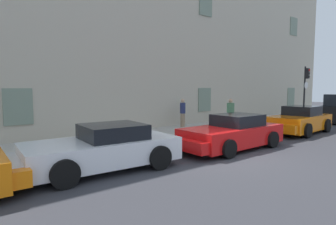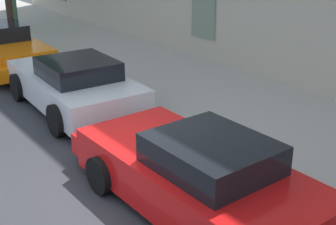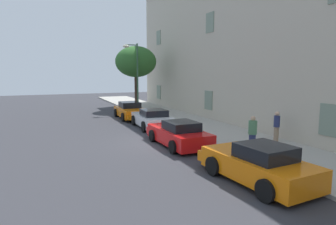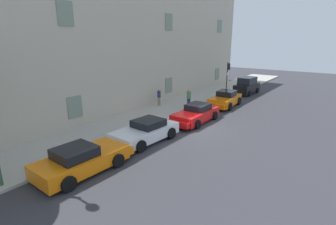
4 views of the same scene
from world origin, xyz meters
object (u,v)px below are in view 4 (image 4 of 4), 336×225
Objects in this scene: traffic_light at (228,73)px; pedestrian_admiring at (189,98)px; sportscar_red_lead at (85,159)px; sportscar_tail_end at (224,100)px; sportscar_white_middle at (195,115)px; sportscar_yellow_flank at (143,132)px; pedestrian_strolling at (159,97)px; hatchback_parked at (247,87)px.

traffic_light is 2.15× the size of pedestrian_admiring.
sportscar_red_lead is 1.02× the size of sportscar_tail_end.
sportscar_red_lead is 1.32× the size of traffic_light.
sportscar_red_lead is 1.00× the size of sportscar_white_middle.
sportscar_white_middle is (5.20, -0.50, -0.01)m from sportscar_yellow_flank.
pedestrian_admiring reaches higher than sportscar_tail_end.
sportscar_white_middle is at bearing -1.81° from sportscar_red_lead.
pedestrian_strolling reaches higher than sportscar_yellow_flank.
traffic_light is at bearing -22.32° from pedestrian_strolling.
sportscar_white_middle is at bearing -169.48° from traffic_light.
sportscar_red_lead is 2.96× the size of pedestrian_strolling.
pedestrian_strolling is (-7.73, 3.17, -1.62)m from traffic_light.
sportscar_red_lead is 15.35m from sportscar_tail_end.
pedestrian_strolling is at bearing 22.13° from sportscar_red_lead.
pedestrian_strolling is (11.46, 4.66, 0.37)m from sportscar_red_lead.
traffic_light is at bearing -5.66° from pedestrian_admiring.
sportscar_yellow_flank is at bearing -166.70° from pedestrian_admiring.
sportscar_tail_end is 6.10m from pedestrian_strolling.
sportscar_white_middle is at bearing -177.00° from hatchback_parked.
pedestrian_strolling is at bearing 157.90° from hatchback_parked.
sportscar_yellow_flank is 1.34× the size of traffic_light.
sportscar_tail_end is 6.73m from hatchback_parked.
traffic_light is 2.24× the size of pedestrian_strolling.
pedestrian_admiring is at bearing 13.30° from sportscar_yellow_flank.
traffic_light is (14.84, 1.29, 1.99)m from sportscar_yellow_flank.
sportscar_yellow_flank is at bearing 2.62° from sportscar_red_lead.
pedestrian_strolling is (1.90, 4.96, 0.39)m from sportscar_white_middle.
sportscar_tail_end is 3.54m from pedestrian_admiring.
traffic_light reaches higher than sportscar_red_lead.
traffic_light is at bearing 4.43° from sportscar_red_lead.
traffic_light is at bearing 4.96° from sportscar_yellow_flank.
pedestrian_admiring is (-2.78, 2.17, 0.36)m from sportscar_tail_end.
sportscar_tail_end is (15.35, -0.03, 0.02)m from sportscar_red_lead.
hatchback_parked is at bearing 3.00° from sportscar_white_middle.
sportscar_white_middle is 2.85× the size of pedestrian_admiring.
sportscar_red_lead is 1.22× the size of hatchback_parked.
sportscar_tail_end is 2.90× the size of pedestrian_strolling.
pedestrian_strolling is at bearing 129.66° from sportscar_tail_end.
sportscar_tail_end is 1.30× the size of traffic_light.
sportscar_white_middle is at bearing -110.99° from pedestrian_strolling.
traffic_light is at bearing 158.49° from hatchback_parked.
pedestrian_admiring is at bearing -66.13° from pedestrian_strolling.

